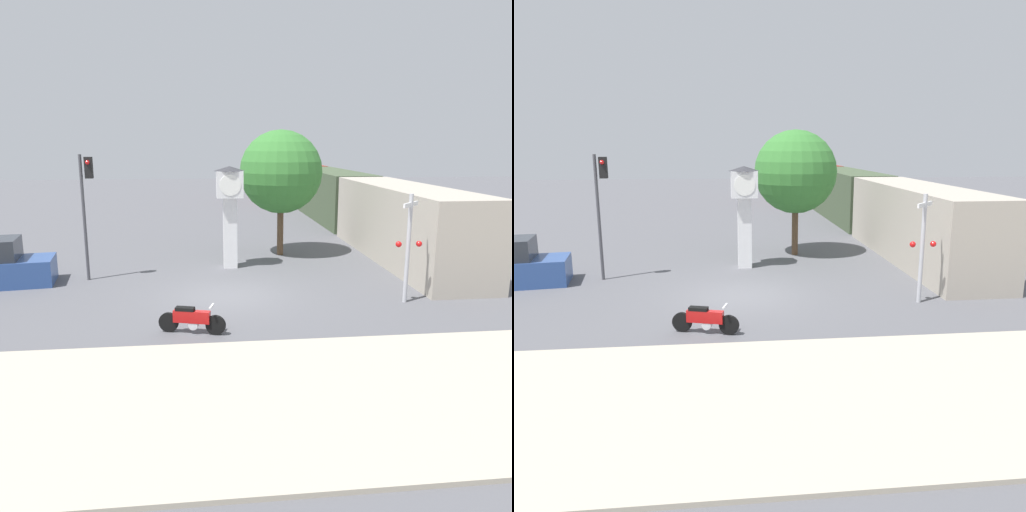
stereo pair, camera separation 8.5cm
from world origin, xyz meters
TOP-DOWN VIEW (x-y plane):
  - ground_plane at (0.00, 0.00)m, footprint 120.00×120.00m
  - sidewalk_strip at (0.00, -7.44)m, footprint 36.00×6.00m
  - motorcycle at (-1.18, -3.44)m, footprint 1.90×0.68m
  - clock_tower at (0.37, 4.20)m, footprint 1.31×1.31m
  - freight_train at (8.35, 17.57)m, footprint 2.80×37.73m
  - traffic_light at (-5.18, 2.74)m, footprint 0.50×0.35m
  - railroad_crossing_signal at (5.95, -1.36)m, footprint 0.90×0.82m
  - street_tree at (2.91, 6.46)m, footprint 3.87×3.87m

SIDE VIEW (x-z plane):
  - ground_plane at x=0.00m, z-range 0.00..0.00m
  - sidewalk_strip at x=0.00m, z-range 0.00..0.10m
  - motorcycle at x=-1.18m, z-range -0.02..0.84m
  - freight_train at x=8.35m, z-range 0.00..3.40m
  - railroad_crossing_signal at x=5.95m, z-range 0.17..3.84m
  - clock_tower at x=0.37m, z-range 0.73..5.06m
  - traffic_light at x=-5.18m, z-range 0.88..5.75m
  - street_tree at x=2.91m, z-range 1.00..6.90m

